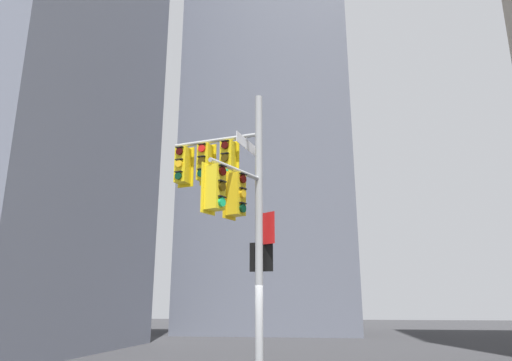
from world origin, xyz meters
name	(u,v)px	position (x,y,z in m)	size (l,w,h in m)	color
building_tower_left	(10,0)	(-15.05, 8.23, 18.23)	(13.28, 13.28, 36.45)	slate
building_mid_block	(272,47)	(-2.79, 26.96, 25.45)	(13.04, 13.04, 50.90)	slate
signal_pole_assembly	(227,192)	(-0.79, -0.19, 4.79)	(2.86, 2.59, 7.44)	#9EA0A3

